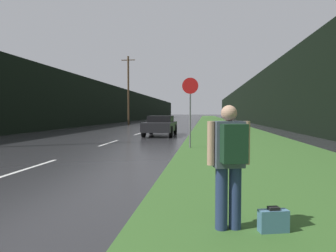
# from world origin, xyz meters

# --- Properties ---
(grass_verge) EXTENTS (6.00, 240.00, 0.02)m
(grass_verge) POSITION_xyz_m (6.74, 40.00, 0.01)
(grass_verge) COLOR #386028
(grass_verge) RESTS_ON ground_plane
(lane_stripe_b) EXTENTS (0.12, 3.00, 0.01)m
(lane_stripe_b) POSITION_xyz_m (0.00, 6.09, 0.00)
(lane_stripe_b) COLOR silver
(lane_stripe_b) RESTS_ON ground_plane
(lane_stripe_c) EXTENTS (0.12, 3.00, 0.01)m
(lane_stripe_c) POSITION_xyz_m (0.00, 13.09, 0.00)
(lane_stripe_c) COLOR silver
(lane_stripe_c) RESTS_ON ground_plane
(lane_stripe_d) EXTENTS (0.12, 3.00, 0.01)m
(lane_stripe_d) POSITION_xyz_m (0.00, 20.09, 0.00)
(lane_stripe_d) COLOR silver
(lane_stripe_d) RESTS_ON ground_plane
(lane_stripe_e) EXTENTS (0.12, 3.00, 0.01)m
(lane_stripe_e) POSITION_xyz_m (0.00, 27.09, 0.00)
(lane_stripe_e) COLOR silver
(lane_stripe_e) RESTS_ON ground_plane
(lane_stripe_f) EXTENTS (0.12, 3.00, 0.01)m
(lane_stripe_f) POSITION_xyz_m (0.00, 34.09, 0.00)
(lane_stripe_f) COLOR silver
(lane_stripe_f) RESTS_ON ground_plane
(treeline_far_side) EXTENTS (2.00, 140.00, 5.65)m
(treeline_far_side) POSITION_xyz_m (-9.74, 50.00, 2.82)
(treeline_far_side) COLOR black
(treeline_far_side) RESTS_ON ground_plane
(treeline_near_side) EXTENTS (2.00, 140.00, 6.70)m
(treeline_near_side) POSITION_xyz_m (12.74, 50.00, 3.35)
(treeline_near_side) COLOR black
(treeline_near_side) RESTS_ON ground_plane
(utility_pole_far) EXTENTS (1.80, 0.24, 8.92)m
(utility_pole_far) POSITION_xyz_m (-5.12, 36.88, 4.60)
(utility_pole_far) COLOR #4C3823
(utility_pole_far) RESTS_ON ground_plane
(stop_sign) EXTENTS (0.70, 0.07, 3.04)m
(stop_sign) POSITION_xyz_m (4.18, 11.43, 1.87)
(stop_sign) COLOR slate
(stop_sign) RESTS_ON ground_plane
(hitchhiker_with_backpack) EXTENTS (0.55, 0.46, 1.62)m
(hitchhiker_with_backpack) POSITION_xyz_m (5.11, 2.32, 0.93)
(hitchhiker_with_backpack) COLOR navy
(hitchhiker_with_backpack) RESTS_ON ground_plane
(suitcase) EXTENTS (0.39, 0.22, 0.34)m
(suitcase) POSITION_xyz_m (5.66, 2.32, 0.16)
(suitcase) COLOR teal
(suitcase) RESTS_ON ground_plane
(car_passing_near) EXTENTS (1.93, 4.38, 1.33)m
(car_passing_near) POSITION_xyz_m (1.87, 18.28, 0.70)
(car_passing_near) COLOR black
(car_passing_near) RESTS_ON ground_plane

